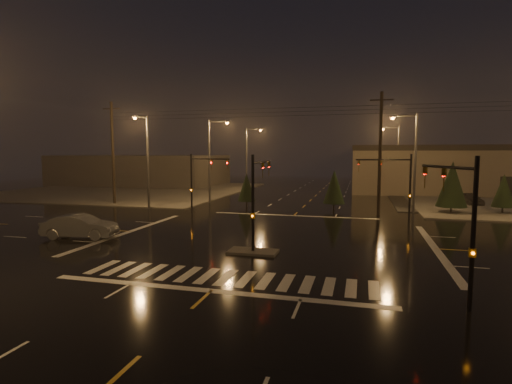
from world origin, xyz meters
TOP-DOWN VIEW (x-y plane):
  - ground at (0.00, 0.00)m, footprint 140.00×140.00m
  - sidewalk_nw at (-30.00, 30.00)m, footprint 36.00×36.00m
  - median_island at (0.00, -4.00)m, footprint 3.00×1.60m
  - crosswalk at (0.00, -9.00)m, footprint 15.00×2.60m
  - stop_bar_near at (0.00, -11.00)m, footprint 16.00×0.50m
  - stop_bar_far at (0.00, 11.00)m, footprint 16.00×0.50m
  - commercial_block at (-35.00, 42.00)m, footprint 30.00×18.00m
  - signal_mast_median at (0.00, -3.07)m, footprint 0.25×4.59m
  - signal_mast_ne at (9.50, 10.14)m, footprint 4.84×1.86m
  - signal_mast_nw at (-9.50, 10.14)m, footprint 4.84×1.86m
  - signal_mast_se at (10.23, -9.75)m, footprint 1.55×3.87m
  - streetlight_1 at (-11.18, 18.00)m, footprint 2.77×0.32m
  - streetlight_2 at (-11.18, 34.00)m, footprint 2.77×0.32m
  - streetlight_3 at (11.18, 16.00)m, footprint 2.77×0.32m
  - streetlight_4 at (11.18, 36.00)m, footprint 2.77×0.32m
  - streetlight_5 at (-16.00, 11.18)m, footprint 0.32×2.77m
  - utility_pole_0 at (-22.00, 14.00)m, footprint 2.20×0.32m
  - utility_pole_1 at (8.00, 14.00)m, footprint 2.20×0.32m
  - conifer_0 at (15.10, 16.51)m, footprint 2.95×2.95m
  - conifer_1 at (20.03, 17.49)m, footprint 2.12×2.12m
  - conifer_3 at (-6.13, 15.66)m, footprint 2.00×2.00m
  - conifer_4 at (3.49, 16.00)m, footprint 2.29×2.29m
  - car_parked at (18.82, 24.48)m, footprint 2.30×4.42m
  - car_crossing at (-13.11, -3.09)m, footprint 5.44×2.76m

SIDE VIEW (x-z plane):
  - ground at x=0.00m, z-range 0.00..0.00m
  - crosswalk at x=0.00m, z-range 0.00..0.01m
  - stop_bar_near at x=0.00m, z-range 0.00..0.01m
  - stop_bar_far at x=0.00m, z-range 0.00..0.01m
  - sidewalk_nw at x=-30.00m, z-range 0.00..0.12m
  - median_island at x=0.00m, z-range 0.00..0.15m
  - car_parked at x=18.82m, z-range 0.00..1.44m
  - car_crossing at x=-13.11m, z-range 0.00..1.71m
  - conifer_3 at x=-6.13m, z-range 0.35..4.18m
  - conifer_1 at x=20.03m, z-range 0.35..4.36m
  - conifer_4 at x=3.49m, z-range 0.35..4.63m
  - commercial_block at x=-35.00m, z-range 0.00..5.60m
  - conifer_0 at x=15.10m, z-range 0.35..5.65m
  - signal_mast_se at x=10.23m, z-range 0.71..6.71m
  - signal_mast_median at x=0.00m, z-range 0.75..6.75m
  - signal_mast_ne at x=9.50m, z-range 0.79..6.79m
  - signal_mast_nw at x=-9.50m, z-range 0.79..6.79m
  - streetlight_1 at x=-11.18m, z-range 0.80..10.80m
  - streetlight_2 at x=-11.18m, z-range 0.80..10.80m
  - streetlight_3 at x=11.18m, z-range 0.80..10.80m
  - streetlight_4 at x=11.18m, z-range 0.80..10.80m
  - streetlight_5 at x=-16.00m, z-range 0.80..10.80m
  - utility_pole_0 at x=-22.00m, z-range 0.13..12.13m
  - utility_pole_1 at x=8.00m, z-range 0.13..12.13m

